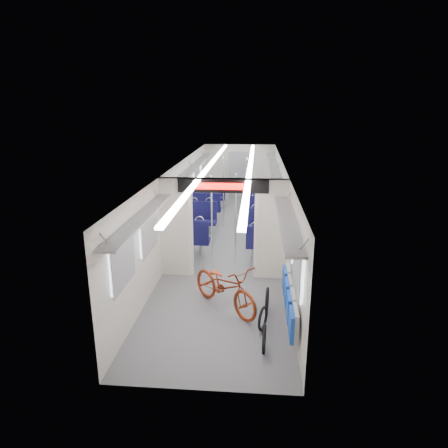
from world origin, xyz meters
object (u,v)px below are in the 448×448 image
bike_hoop_b (263,320)px  seat_bay_near_left (197,226)px  bicycle (225,286)px  bike_hoop_c (267,301)px  flip_bench (290,300)px  seat_bay_near_right (263,232)px  stanchion_far_right (246,195)px  seat_bay_far_left (210,199)px  stanchion_near_right (236,220)px  stanchion_far_left (223,193)px  bike_hoop_a (264,340)px  seat_bay_far_right (262,202)px  stanchion_near_left (212,223)px

bike_hoop_b → seat_bay_near_left: bearing=112.4°
bicycle → bike_hoop_c: bearing=-46.7°
flip_bench → bike_hoop_c: size_ratio=4.36×
seat_bay_near_right → stanchion_far_right: bearing=106.2°
seat_bay_far_left → stanchion_far_right: 2.34m
bike_hoop_c → seat_bay_far_left: bearing=105.2°
stanchion_near_right → stanchion_far_left: size_ratio=1.00×
bike_hoop_a → seat_bay_far_right: bearing=89.8°
bicycle → seat_bay_far_right: size_ratio=0.91×
seat_bay_far_right → seat_bay_far_left: bearing=175.7°
seat_bay_far_right → stanchion_near_right: (-0.69, -4.57, 0.62)m
stanchion_near_right → seat_bay_far_right: bearing=81.4°
flip_bench → bike_hoop_a: bearing=-121.3°
stanchion_near_left → bike_hoop_c: bearing=-57.4°
bicycle → stanchion_far_right: 5.27m
seat_bay_far_left → stanchion_far_right: stanchion_far_right is taller
seat_bay_near_left → stanchion_near_right: 1.91m
bicycle → bike_hoop_c: bicycle is taller
bike_hoop_a → stanchion_near_right: (-0.67, 3.74, 0.93)m
seat_bay_far_left → stanchion_near_right: bearing=-75.9°
bike_hoop_a → stanchion_near_left: stanchion_near_left is taller
bike_hoop_b → stanchion_far_right: stanchion_far_right is taller
seat_bay_far_left → stanchion_far_right: size_ratio=0.95×
bicycle → stanchion_near_right: bearing=44.5°
seat_bay_near_right → bicycle: bearing=-102.7°
stanchion_near_left → stanchion_near_right: size_ratio=1.00×
bike_hoop_c → stanchion_near_right: stanchion_near_right is taller
bike_hoop_b → stanchion_far_left: size_ratio=0.20×
flip_bench → stanchion_far_right: size_ratio=0.92×
bike_hoop_a → seat_bay_near_left: size_ratio=0.23×
bike_hoop_c → seat_bay_far_left: seat_bay_far_left is taller
bike_hoop_c → seat_bay_far_right: (-0.05, 6.94, 0.31)m
bike_hoop_a → seat_bay_near_left: 5.45m
bicycle → bike_hoop_b: 1.07m
stanchion_near_left → stanchion_near_right: bearing=32.5°
seat_bay_near_left → stanchion_near_left: (0.63, -1.73, 0.59)m
bike_hoop_b → seat_bay_far_right: size_ratio=0.23×
bike_hoop_a → seat_bay_near_right: seat_bay_near_right is taller
stanchion_near_right → flip_bench: bearing=-69.8°
seat_bay_near_left → bicycle: bearing=-73.5°
flip_bench → stanchion_near_left: size_ratio=0.92×
flip_bench → stanchion_far_left: stanchion_far_left is taller
stanchion_far_right → bike_hoop_a: bearing=-85.7°
flip_bench → seat_bay_near_left: (-2.29, 4.39, -0.02)m
bike_hoop_b → seat_bay_far_left: seat_bay_far_left is taller
bike_hoop_a → bike_hoop_c: bearing=86.8°
flip_bench → stanchion_near_left: (-1.66, 2.66, 0.57)m
seat_bay_far_left → seat_bay_far_right: seat_bay_far_left is taller
seat_bay_far_right → seat_bay_near_right: bearing=-90.0°
flip_bench → bike_hoop_a: (-0.44, -0.73, -0.36)m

